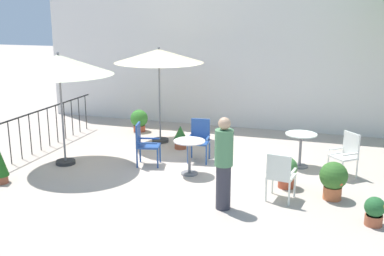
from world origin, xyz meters
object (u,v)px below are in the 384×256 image
Objects in this scene: patio_chair_1 at (347,152)px; potted_plant_4 at (334,178)px; patio_chair_0 at (144,142)px; potted_plant_0 at (375,211)px; patio_chair_2 at (200,137)px; potted_plant_5 at (139,120)px; potted_plant_6 at (287,171)px; patio_umbrella_0 at (59,65)px; patio_chair_3 at (280,174)px; patio_umbrella_1 at (159,57)px; potted_plant_1 at (180,136)px; standing_person at (224,163)px; cafe_table_0 at (189,151)px; cafe_table_1 at (301,144)px.

potted_plant_4 is (-0.23, -1.34, -0.13)m from patio_chair_1.
patio_chair_0 reaches higher than potted_plant_0.
patio_chair_1 is 0.97× the size of patio_chair_2.
potted_plant_6 is at bearing -34.58° from potted_plant_5.
patio_umbrella_0 reaches higher than patio_chair_3.
patio_chair_3 is 0.74m from potted_plant_6.
patio_chair_0 is 1.29m from patio_chair_2.
patio_umbrella_1 reaches higher than potted_plant_6.
patio_umbrella_1 is at bearing -40.71° from potted_plant_5.
patio_umbrella_0 is 3.73m from potted_plant_5.
patio_umbrella_0 is 6.91m from potted_plant_0.
potted_plant_1 is 3.76m from standing_person.
potted_plant_6 is (2.85, -1.86, 0.02)m from potted_plant_1.
potted_plant_4 is at bearing -20.66° from potted_plant_6.
cafe_table_0 is 0.98m from patio_chair_2.
cafe_table_0 reaches higher than potted_plant_4.
patio_umbrella_1 is 4.92m from patio_chair_3.
cafe_table_1 reaches higher than potted_plant_6.
potted_plant_1 is at bearing 149.56° from potted_plant_4.
potted_plant_4 is (5.84, -0.27, -1.84)m from patio_umbrella_0.
potted_plant_1 is at bearing -30.86° from patio_umbrella_1.
potted_plant_0 is at bearing -39.01° from potted_plant_6.
patio_chair_1 is 1.59× the size of potted_plant_1.
patio_umbrella_0 is 4.28× the size of potted_plant_1.
patio_chair_1 is 1.52m from potted_plant_6.
patio_chair_3 is 1.88× the size of potted_plant_0.
cafe_table_1 is 0.82× the size of patio_chair_1.
potted_plant_1 is at bearing 144.69° from potted_plant_0.
standing_person is (-0.90, -0.63, 0.32)m from patio_chair_3.
potted_plant_4 is (0.93, 0.38, -0.12)m from patio_chair_3.
patio_umbrella_0 reaches higher than potted_plant_4.
standing_person reaches higher than cafe_table_1.
standing_person is (1.17, -2.47, 0.31)m from patio_chair_2.
patio_chair_2 is 3.14m from potted_plant_5.
cafe_table_1 is at bearing 161.11° from patio_chair_1.
potted_plant_1 is at bearing 42.23° from patio_umbrella_0.
potted_plant_1 is 3.40m from potted_plant_6.
standing_person is at bearing -54.38° from patio_umbrella_1.
patio_chair_2 reaches higher than potted_plant_5.
cafe_table_1 is at bearing 67.71° from standing_person.
cafe_table_0 is at bearing -50.24° from potted_plant_5.
potted_plant_1 is at bearing 146.85° from potted_plant_6.
potted_plant_0 is 0.68× the size of potted_plant_4.
patio_chair_3 reaches higher than potted_plant_0.
patio_chair_1 is 1.50× the size of potted_plant_6.
patio_umbrella_0 is 5.31m from potted_plant_6.
potted_plant_5 reaches higher than potted_plant_6.
cafe_table_1 is 3.48m from patio_chair_0.
cafe_table_0 is 1.18m from patio_chair_0.
standing_person reaches higher than potted_plant_4.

